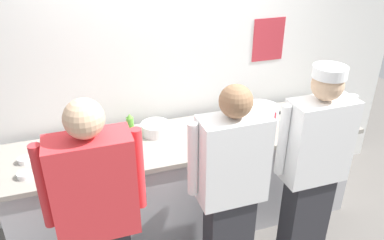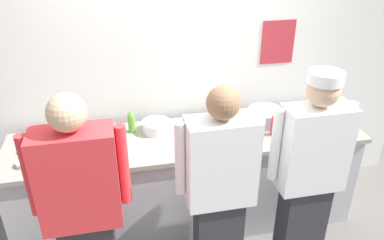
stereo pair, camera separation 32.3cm
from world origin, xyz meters
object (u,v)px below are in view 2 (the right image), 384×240
at_px(chef_near_left, 83,211).
at_px(ramekin_orange_sauce, 23,164).
at_px(ramekin_green_sauce, 26,150).
at_px(squeeze_bottle_secondary, 274,125).
at_px(mixing_bowl_steel, 265,116).
at_px(plate_stack_front, 156,126).
at_px(chef_far_right, 309,174).
at_px(chef_center, 220,191).
at_px(chefs_knife, 296,117).
at_px(sheet_tray, 222,130).
at_px(squeeze_bottle_primary, 131,122).
at_px(plate_stack_rear, 99,148).

height_order(chef_near_left, ramekin_orange_sauce, chef_near_left).
bearing_deg(ramekin_green_sauce, squeeze_bottle_secondary, -4.11).
relative_size(mixing_bowl_steel, ramekin_orange_sauce, 3.05).
xyz_separation_m(plate_stack_front, squeeze_bottle_secondary, (0.98, -0.27, 0.05)).
xyz_separation_m(chef_near_left, chef_far_right, (1.60, 0.07, -0.00)).
relative_size(chef_center, plate_stack_front, 6.76).
height_order(ramekin_green_sauce, chefs_knife, ramekin_green_sauce).
xyz_separation_m(sheet_tray, squeeze_bottle_secondary, (0.41, -0.16, 0.09)).
bearing_deg(chef_far_right, mixing_bowl_steel, 91.86).
distance_m(ramekin_green_sauce, chefs_knife, 2.37).
bearing_deg(chef_far_right, sheet_tray, 121.27).
bearing_deg(sheet_tray, chef_far_right, -58.73).
relative_size(squeeze_bottle_primary, ramekin_green_sauce, 2.18).
distance_m(squeeze_bottle_secondary, chefs_knife, 0.44).
distance_m(mixing_bowl_steel, sheet_tray, 0.43).
distance_m(mixing_bowl_steel, squeeze_bottle_secondary, 0.22).
bearing_deg(ramekin_green_sauce, chef_far_right, -19.45).
bearing_deg(ramekin_green_sauce, squeeze_bottle_primary, 10.78).
height_order(plate_stack_front, squeeze_bottle_secondary, squeeze_bottle_secondary).
distance_m(ramekin_orange_sauce, ramekin_green_sauce, 0.20).
relative_size(chef_center, ramekin_orange_sauce, 15.72).
distance_m(chef_near_left, squeeze_bottle_secondary, 1.70).
bearing_deg(chef_far_right, plate_stack_rear, 157.56).
relative_size(squeeze_bottle_primary, squeeze_bottle_secondary, 0.99).
height_order(sheet_tray, squeeze_bottle_primary, squeeze_bottle_primary).
bearing_deg(squeeze_bottle_primary, chef_far_right, -36.15).
distance_m(chef_near_left, plate_stack_front, 1.10).
height_order(sheet_tray, chefs_knife, sheet_tray).
relative_size(chef_center, squeeze_bottle_secondary, 8.17).
xyz_separation_m(chef_near_left, plate_stack_rear, (0.10, 0.69, 0.04)).
bearing_deg(mixing_bowl_steel, squeeze_bottle_secondary, -92.48).
bearing_deg(chefs_knife, ramekin_green_sauce, -177.14).
relative_size(mixing_bowl_steel, ramekin_green_sauce, 3.50).
height_order(chef_center, sheet_tray, chef_center).
height_order(chef_near_left, chef_center, chef_near_left).
xyz_separation_m(chef_center, sheet_tray, (0.23, 0.75, 0.05)).
relative_size(mixing_bowl_steel, squeeze_bottle_primary, 1.61).
bearing_deg(chef_far_right, chef_near_left, -177.57).
relative_size(chef_far_right, mixing_bowl_steel, 5.26).
xyz_separation_m(chef_far_right, sheet_tray, (-0.45, 0.74, 0.02)).
height_order(chef_far_right, squeeze_bottle_secondary, chef_far_right).
bearing_deg(plate_stack_front, ramekin_green_sauce, -173.28).
xyz_separation_m(plate_stack_rear, chefs_knife, (1.80, 0.23, -0.02)).
relative_size(chef_near_left, plate_stack_front, 7.00).
distance_m(chef_center, ramekin_green_sauce, 1.57).
height_order(mixing_bowl_steel, chefs_knife, mixing_bowl_steel).
distance_m(sheet_tray, chefs_knife, 0.76).
bearing_deg(plate_stack_rear, mixing_bowl_steel, 7.03).
bearing_deg(squeeze_bottle_primary, plate_stack_front, -10.00).
bearing_deg(squeeze_bottle_secondary, mixing_bowl_steel, 87.52).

